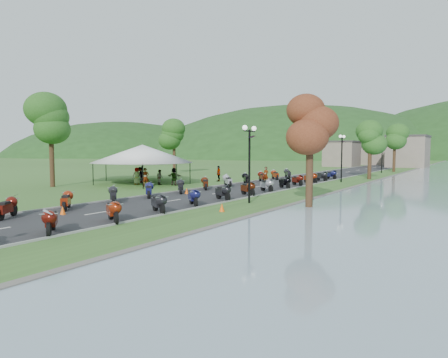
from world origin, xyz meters
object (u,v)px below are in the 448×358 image
Objects in this scene: pedestrian_b at (160,185)px; pedestrian_c at (140,183)px; pedestrian_a at (146,187)px; vendor_tent_main at (143,165)px.

pedestrian_b is 0.91× the size of pedestrian_c.
pedestrian_a is 1.07× the size of pedestrian_c.
pedestrian_c is at bearing 142.24° from vendor_tent_main.
pedestrian_a reaches higher than pedestrian_c.
pedestrian_c reaches higher than pedestrian_b.
vendor_tent_main is at bearing 37.85° from pedestrian_b.
vendor_tent_main is at bearing 28.25° from pedestrian_c.
pedestrian_b is (-0.51, 2.52, 0.00)m from pedestrian_a.
pedestrian_b is at bearing 54.27° from pedestrian_c.
pedestrian_a is at bearing 26.67° from pedestrian_c.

